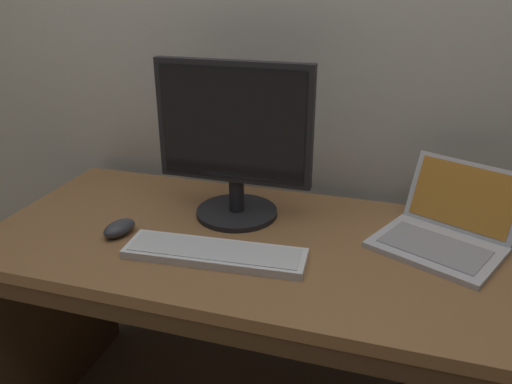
{
  "coord_description": "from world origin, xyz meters",
  "views": [
    {
      "loc": [
        0.29,
        -1.17,
        1.43
      ],
      "look_at": [
        -0.07,
        0.0,
        0.89
      ],
      "focal_mm": 34.85,
      "sensor_mm": 36.0,
      "label": 1
    }
  ],
  "objects": [
    {
      "name": "wired_keyboard",
      "position": [
        -0.14,
        -0.13,
        0.77
      ],
      "size": [
        0.48,
        0.16,
        0.02
      ],
      "color": "white",
      "rests_on": "desk"
    },
    {
      "name": "desk",
      "position": [
        0.0,
        -0.01,
        0.56
      ],
      "size": [
        1.64,
        0.7,
        0.75
      ],
      "color": "olive",
      "rests_on": "ground"
    },
    {
      "name": "computer_mouse",
      "position": [
        -0.44,
        -0.09,
        0.77
      ],
      "size": [
        0.09,
        0.12,
        0.04
      ],
      "primitive_type": "ellipsoid",
      "rotation": [
        0.0,
        0.0,
        -0.27
      ],
      "color": "#38383D",
      "rests_on": "desk"
    },
    {
      "name": "laptop_silver",
      "position": [
        0.43,
        0.11,
        0.79
      ],
      "size": [
        0.41,
        0.4,
        0.2
      ],
      "color": "silver",
      "rests_on": "desk"
    },
    {
      "name": "external_monitor",
      "position": [
        -0.17,
        0.11,
        1.0
      ],
      "size": [
        0.45,
        0.25,
        0.47
      ],
      "color": "black",
      "rests_on": "desk"
    }
  ]
}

